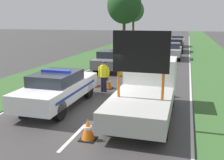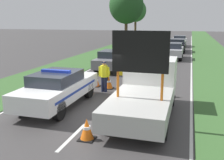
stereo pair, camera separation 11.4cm
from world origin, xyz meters
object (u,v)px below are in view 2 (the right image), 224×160
object	(u,v)px
traffic_cone_centre_front	(170,90)
queued_car_suv_grey	(113,60)
road_barrier	(126,75)
traffic_cone_behind_barrier	(96,81)
queued_car_sedan_silver	(172,50)
roadside_tree_near_left	(126,6)
queued_car_van_white	(180,41)
queued_car_sedan_black	(177,45)
traffic_cone_near_police	(109,82)
roadside_tree_near_right	(136,11)
work_truck	(146,89)
police_officer	(104,74)
pedestrian_civilian	(133,74)
police_car	(58,88)
traffic_cone_near_truck	(87,129)

from	to	relation	value
traffic_cone_centre_front	queued_car_suv_grey	distance (m)	7.43
road_barrier	traffic_cone_behind_barrier	size ratio (longest dim) A/B	4.02
queued_car_sedan_silver	roadside_tree_near_left	xyz separation A→B (m)	(-7.27, 11.63, 4.73)
traffic_cone_centre_front	queued_car_suv_grey	world-z (taller)	queued_car_suv_grey
traffic_cone_behind_barrier	queued_car_van_white	world-z (taller)	queued_car_van_white
traffic_cone_behind_barrier	queued_car_suv_grey	bearing A→B (deg)	95.52
queued_car_van_white	traffic_cone_behind_barrier	bearing A→B (deg)	81.78
road_barrier	queued_car_sedan_black	world-z (taller)	queued_car_sedan_black
traffic_cone_near_police	traffic_cone_centre_front	size ratio (longest dim) A/B	1.07
queued_car_sedan_silver	roadside_tree_near_right	size ratio (longest dim) A/B	0.55
work_truck	queued_car_van_white	distance (m)	27.66
work_truck	police_officer	bearing A→B (deg)	-45.17
traffic_cone_near_police	queued_car_sedan_silver	bearing A→B (deg)	78.39
pedestrian_civilian	roadside_tree_near_right	distance (m)	36.36
police_officer	traffic_cone_behind_barrier	world-z (taller)	police_officer
pedestrian_civilian	traffic_cone_near_police	distance (m)	1.80
work_truck	traffic_cone_near_police	world-z (taller)	work_truck
work_truck	roadside_tree_near_left	bearing A→B (deg)	-75.37
work_truck	traffic_cone_centre_front	bearing A→B (deg)	-107.53
police_officer	traffic_cone_behind_barrier	xyz separation A→B (m)	(-0.78, 0.94, -0.63)
pedestrian_civilian	police_officer	bearing A→B (deg)	168.51
pedestrian_civilian	traffic_cone_near_police	world-z (taller)	pedestrian_civilian
roadside_tree_near_left	roadside_tree_near_right	world-z (taller)	roadside_tree_near_left
police_officer	queued_car_suv_grey	bearing A→B (deg)	-62.39
police_car	roadside_tree_near_left	distance (m)	27.81
traffic_cone_near_truck	queued_car_sedan_silver	size ratio (longest dim) A/B	0.17
queued_car_sedan_silver	queued_car_van_white	distance (m)	12.29
pedestrian_civilian	traffic_cone_behind_barrier	size ratio (longest dim) A/B	2.79
police_officer	traffic_cone_near_police	xyz separation A→B (m)	(0.03, 0.70, -0.59)
traffic_cone_near_police	queued_car_sedan_black	size ratio (longest dim) A/B	0.15
traffic_cone_behind_barrier	queued_car_suv_grey	xyz separation A→B (m)	(-0.47, 4.91, 0.44)
queued_car_sedan_silver	police_car	bearing A→B (deg)	76.63
road_barrier	pedestrian_civilian	size ratio (longest dim) A/B	1.44
police_car	pedestrian_civilian	size ratio (longest dim) A/B	2.79
police_car	queued_car_sedan_silver	xyz separation A→B (m)	(3.69, 15.54, 0.01)
police_car	traffic_cone_behind_barrier	bearing A→B (deg)	85.19
work_truck	traffic_cone_behind_barrier	xyz separation A→B (m)	(-3.34, 3.46, -0.69)
queued_car_sedan_silver	traffic_cone_near_truck	bearing A→B (deg)	85.87
police_car	queued_car_van_white	bearing A→B (deg)	83.33
traffic_cone_near_police	queued_car_van_white	distance (m)	24.59
roadside_tree_near_left	pedestrian_civilian	bearing A→B (deg)	-75.68
traffic_cone_near_truck	road_barrier	bearing A→B (deg)	92.15
traffic_cone_centre_front	queued_car_sedan_black	world-z (taller)	queued_car_sedan_black
police_officer	pedestrian_civilian	xyz separation A→B (m)	(1.51, -0.06, 0.09)
queued_car_sedan_black	police_car	bearing A→B (deg)	79.93
work_truck	police_officer	distance (m)	3.59
police_officer	queued_car_sedan_silver	distance (m)	13.09
work_truck	police_officer	xyz separation A→B (m)	(-2.56, 2.53, -0.06)
traffic_cone_centre_front	traffic_cone_behind_barrier	bearing A→B (deg)	167.51
pedestrian_civilian	queued_car_suv_grey	xyz separation A→B (m)	(-2.77, 5.90, -0.27)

